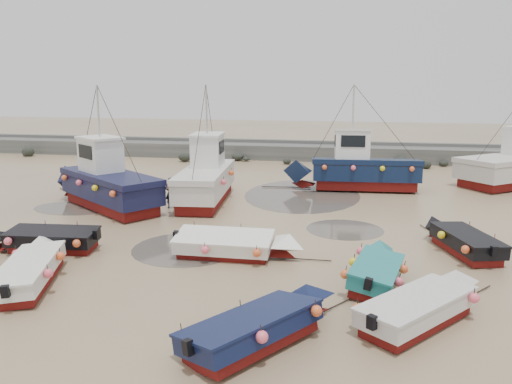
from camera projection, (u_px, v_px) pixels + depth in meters
ground at (254, 245)px, 20.13m from camera, size 120.00×120.00×0.00m
seawall at (302, 152)px, 41.09m from camera, size 60.00×4.92×1.50m
puddle_a at (186, 249)px, 19.73m from camera, size 4.27×4.27×0.01m
puddle_b at (345, 229)px, 22.22m from camera, size 3.43×3.43×0.01m
puddle_c at (75, 208)px, 25.90m from camera, size 4.34×4.34×0.01m
puddle_d at (302, 195)px, 28.84m from camera, size 6.62×6.62×0.01m
dinghy_0 at (33, 266)px, 16.43m from camera, size 2.81×6.16×1.43m
dinghy_1 at (264, 323)px, 12.62m from camera, size 4.24×5.25×1.43m
dinghy_2 at (376, 267)px, 16.32m from camera, size 2.29×5.06×1.43m
dinghy_3 at (425, 303)px, 13.71m from camera, size 4.51×4.99×1.43m
dinghy_4 at (44, 236)px, 19.46m from camera, size 5.76×2.03×1.43m
dinghy_5 at (234, 242)px, 18.79m from camera, size 6.00×2.19×1.43m
dinghy_6 at (461, 237)px, 19.34m from camera, size 2.59×5.41×1.43m
cabin_boat_0 at (104, 181)px, 25.90m from camera, size 8.60×6.71×6.22m
cabin_boat_1 at (208, 176)px, 27.34m from camera, size 2.99×9.68×6.22m
cabin_boat_2 at (355, 167)px, 29.84m from camera, size 9.47×3.05×6.22m
person at (171, 208)px, 25.91m from camera, size 0.71×0.65×1.63m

